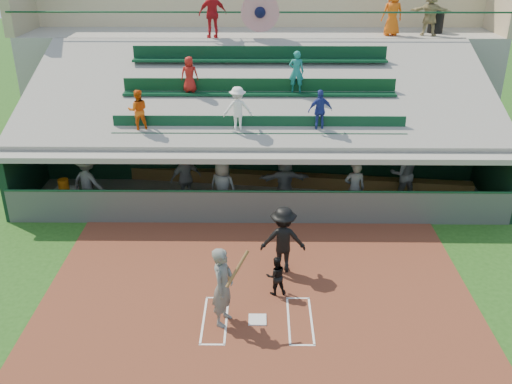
{
  "coord_description": "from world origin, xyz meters",
  "views": [
    {
      "loc": [
        0.08,
        -11.14,
        8.62
      ],
      "look_at": [
        -0.07,
        3.5,
        1.8
      ],
      "focal_mm": 40.0,
      "sensor_mm": 36.0,
      "label": 1
    }
  ],
  "objects_px": {
    "water_cooler": "(64,184)",
    "home_plate": "(257,320)",
    "batter_at_plate": "(223,286)",
    "trash_bin": "(436,21)",
    "catcher": "(276,276)",
    "white_table": "(67,197)"
  },
  "relations": [
    {
      "from": "catcher",
      "to": "trash_bin",
      "type": "height_order",
      "value": "trash_bin"
    },
    {
      "from": "home_plate",
      "to": "water_cooler",
      "type": "xyz_separation_m",
      "value": [
        -6.52,
        6.1,
        0.8
      ]
    },
    {
      "from": "home_plate",
      "to": "white_table",
      "type": "xyz_separation_m",
      "value": [
        -6.5,
        6.17,
        0.32
      ]
    },
    {
      "from": "catcher",
      "to": "white_table",
      "type": "bearing_deg",
      "value": -47.72
    },
    {
      "from": "batter_at_plate",
      "to": "catcher",
      "type": "bearing_deg",
      "value": 42.87
    },
    {
      "from": "trash_bin",
      "to": "white_table",
      "type": "bearing_deg",
      "value": -152.4
    },
    {
      "from": "white_table",
      "to": "trash_bin",
      "type": "xyz_separation_m",
      "value": [
        13.82,
        7.22,
        4.71
      ]
    },
    {
      "from": "home_plate",
      "to": "water_cooler",
      "type": "distance_m",
      "value": 8.97
    },
    {
      "from": "water_cooler",
      "to": "home_plate",
      "type": "bearing_deg",
      "value": -43.12
    },
    {
      "from": "home_plate",
      "to": "batter_at_plate",
      "type": "distance_m",
      "value": 1.28
    },
    {
      "from": "home_plate",
      "to": "water_cooler",
      "type": "relative_size",
      "value": 1.22
    },
    {
      "from": "home_plate",
      "to": "catcher",
      "type": "xyz_separation_m",
      "value": [
        0.46,
        1.12,
        0.52
      ]
    },
    {
      "from": "batter_at_plate",
      "to": "white_table",
      "type": "xyz_separation_m",
      "value": [
        -5.7,
        6.22,
        -0.68
      ]
    },
    {
      "from": "batter_at_plate",
      "to": "trash_bin",
      "type": "bearing_deg",
      "value": 58.87
    },
    {
      "from": "catcher",
      "to": "water_cooler",
      "type": "relative_size",
      "value": 3.02
    },
    {
      "from": "catcher",
      "to": "trash_bin",
      "type": "xyz_separation_m",
      "value": [
        6.85,
        12.27,
        4.51
      ]
    },
    {
      "from": "trash_bin",
      "to": "catcher",
      "type": "bearing_deg",
      "value": -119.19
    },
    {
      "from": "home_plate",
      "to": "white_table",
      "type": "bearing_deg",
      "value": 136.51
    },
    {
      "from": "water_cooler",
      "to": "catcher",
      "type": "bearing_deg",
      "value": -35.51
    },
    {
      "from": "batter_at_plate",
      "to": "trash_bin",
      "type": "height_order",
      "value": "trash_bin"
    },
    {
      "from": "home_plate",
      "to": "catcher",
      "type": "distance_m",
      "value": 1.32
    },
    {
      "from": "batter_at_plate",
      "to": "catcher",
      "type": "distance_m",
      "value": 1.79
    }
  ]
}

